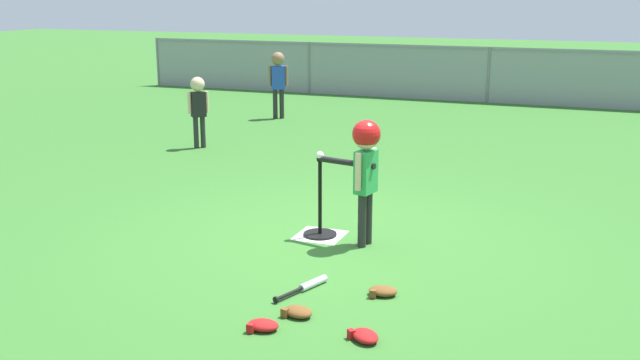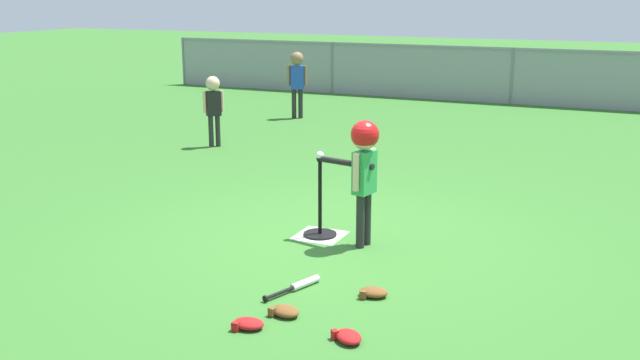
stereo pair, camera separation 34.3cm
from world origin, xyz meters
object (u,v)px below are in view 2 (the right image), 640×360
(baseball_on_tee, at_px, (320,155))
(batter_child, at_px, (364,157))
(batting_tee, at_px, (320,223))
(fielder_deep_center, at_px, (213,102))
(spare_bat_silver, at_px, (300,285))
(glove_near_bats, at_px, (348,337))
(fielder_near_left, at_px, (297,76))
(glove_outfield_drop, at_px, (285,311))
(glove_tossed_aside, at_px, (248,324))
(glove_by_plate, at_px, (373,292))

(baseball_on_tee, bearing_deg, batter_child, -11.65)
(batting_tee, distance_m, fielder_deep_center, 4.44)
(spare_bat_silver, bearing_deg, baseball_on_tee, 106.96)
(fielder_deep_center, distance_m, glove_near_bats, 6.57)
(batting_tee, distance_m, fielder_near_left, 6.68)
(glove_outfield_drop, bearing_deg, spare_bat_silver, 103.50)
(fielder_near_left, distance_m, spare_bat_silver, 7.96)
(fielder_near_left, height_order, glove_tossed_aside, fielder_near_left)
(batter_child, height_order, fielder_near_left, fielder_near_left)
(glove_by_plate, bearing_deg, fielder_near_left, 119.89)
(spare_bat_silver, bearing_deg, glove_outfield_drop, -76.50)
(glove_near_bats, xyz_separation_m, glove_tossed_aside, (-0.71, -0.10, 0.00))
(baseball_on_tee, height_order, glove_by_plate, baseball_on_tee)
(batter_child, xyz_separation_m, glove_tossed_aside, (-0.12, -1.92, -0.80))
(glove_outfield_drop, bearing_deg, batting_tee, 106.00)
(batter_child, bearing_deg, spare_bat_silver, -94.68)
(baseball_on_tee, bearing_deg, fielder_near_left, 117.67)
(baseball_on_tee, relative_size, glove_outfield_drop, 0.29)
(batting_tee, xyz_separation_m, glove_by_plate, (0.96, -1.15, -0.09))
(fielder_near_left, xyz_separation_m, glove_outfield_drop, (3.58, -7.62, -0.74))
(glove_by_plate, bearing_deg, baseball_on_tee, 129.87)
(batter_child, xyz_separation_m, glove_outfield_drop, (0.02, -1.63, -0.80))
(batting_tee, relative_size, glove_near_bats, 2.79)
(glove_tossed_aside, bearing_deg, glove_outfield_drop, 63.86)
(batting_tee, height_order, fielder_deep_center, fielder_deep_center)
(glove_by_plate, bearing_deg, batter_child, 114.86)
(batting_tee, height_order, glove_tossed_aside, batting_tee)
(batting_tee, bearing_deg, batter_child, -11.65)
(batter_child, height_order, glove_tossed_aside, batter_child)
(fielder_deep_center, bearing_deg, baseball_on_tee, -44.95)
(fielder_deep_center, bearing_deg, fielder_near_left, 89.38)
(glove_by_plate, xyz_separation_m, glove_tossed_aside, (-0.60, -0.87, 0.00))
(glove_by_plate, bearing_deg, spare_bat_silver, -171.02)
(spare_bat_silver, xyz_separation_m, glove_near_bats, (0.68, -0.67, 0.01))
(baseball_on_tee, xyz_separation_m, glove_near_bats, (1.06, -1.91, -0.75))
(glove_tossed_aside, bearing_deg, baseball_on_tee, 99.98)
(batter_child, height_order, glove_outfield_drop, batter_child)
(baseball_on_tee, xyz_separation_m, spare_bat_silver, (0.38, -1.24, -0.76))
(batting_tee, relative_size, batter_child, 0.64)
(fielder_deep_center, distance_m, glove_tossed_aside, 6.23)
(fielder_near_left, height_order, glove_outfield_drop, fielder_near_left)
(batting_tee, relative_size, baseball_on_tee, 10.16)
(batting_tee, distance_m, glove_near_bats, 2.19)
(fielder_near_left, bearing_deg, glove_tossed_aside, -66.47)
(baseball_on_tee, relative_size, fielder_deep_center, 0.07)
(batting_tee, distance_m, batter_child, 0.85)
(batting_tee, bearing_deg, spare_bat_silver, -73.04)
(glove_near_bats, bearing_deg, fielder_deep_center, 129.74)
(fielder_near_left, relative_size, glove_near_bats, 4.46)
(spare_bat_silver, height_order, glove_by_plate, glove_by_plate)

